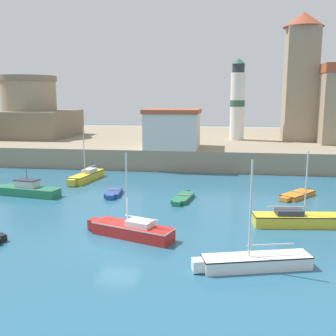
{
  "coord_description": "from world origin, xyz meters",
  "views": [
    {
      "loc": [
        6.46,
        -22.44,
        8.62
      ],
      "look_at": [
        1.13,
        13.67,
        2.0
      ],
      "focal_mm": 42.0,
      "sensor_mm": 36.0,
      "label": 1
    }
  ],
  "objects": [
    {
      "name": "fortress",
      "position": [
        -24.0,
        35.78,
        5.8
      ],
      "size": [
        12.74,
        12.74,
        9.37
      ],
      "color": "#796C57",
      "rests_on": "quay_seawall"
    },
    {
      "name": "sailboat_yellow_3",
      "position": [
        -7.87,
        16.18,
        0.47
      ],
      "size": [
        2.22,
        6.28,
        5.6
      ],
      "color": "yellow",
      "rests_on": "ground"
    },
    {
      "name": "sailboat_white_0",
      "position": [
        8.05,
        -3.21,
        0.4
      ],
      "size": [
        6.14,
        2.72,
        5.63
      ],
      "color": "white",
      "rests_on": "ground"
    },
    {
      "name": "quay_seawall",
      "position": [
        0.0,
        42.04,
        1.22
      ],
      "size": [
        120.0,
        40.0,
        2.45
      ],
      "primitive_type": "cube",
      "color": "gray",
      "rests_on": "ground"
    },
    {
      "name": "motorboat_green_9",
      "position": [
        -10.71,
        9.23,
        0.54
      ],
      "size": [
        6.16,
        2.34,
        2.36
      ],
      "color": "#237A4C",
      "rests_on": "ground"
    },
    {
      "name": "dinghy_blue_5",
      "position": [
        -3.33,
        10.47,
        0.24
      ],
      "size": [
        1.52,
        3.36,
        0.52
      ],
      "color": "#284C9E",
      "rests_on": "ground"
    },
    {
      "name": "dinghy_green_2",
      "position": [
        3.0,
        9.59,
        0.23
      ],
      "size": [
        1.71,
        4.02,
        0.49
      ],
      "color": "#237A4C",
      "rests_on": "ground"
    },
    {
      "name": "harbor_shed_far_end",
      "position": [
        0.0,
        25.39,
        4.83
      ],
      "size": [
        6.58,
        6.99,
        4.72
      ],
      "color": "silver",
      "rests_on": "quay_seawall"
    },
    {
      "name": "ground_plane",
      "position": [
        0.0,
        0.0,
        0.0
      ],
      "size": [
        200.0,
        200.0,
        0.0
      ],
      "primitive_type": "plane",
      "color": "#28607F"
    },
    {
      "name": "dinghy_orange_4",
      "position": [
        12.74,
        12.07,
        0.22
      ],
      "size": [
        3.54,
        4.09,
        0.48
      ],
      "color": "orange",
      "rests_on": "ground"
    },
    {
      "name": "lighthouse",
      "position": [
        8.0,
        35.67,
        8.03
      ],
      "size": [
        2.11,
        2.11,
        11.55
      ],
      "color": "silver",
      "rests_on": "quay_seawall"
    },
    {
      "name": "sailboat_red_7",
      "position": [
        0.79,
        0.33,
        0.49
      ],
      "size": [
        5.94,
        3.12,
        5.3
      ],
      "color": "red",
      "rests_on": "ground"
    },
    {
      "name": "sailboat_yellow_1",
      "position": [
        11.5,
        4.12,
        0.48
      ],
      "size": [
        6.67,
        2.2,
        5.13
      ],
      "color": "yellow",
      "rests_on": "ground"
    }
  ]
}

